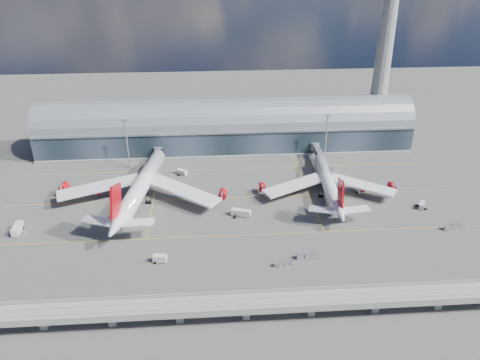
{
  "coord_description": "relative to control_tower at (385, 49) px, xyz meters",
  "views": [
    {
      "loc": [
        -9.58,
        -162.5,
        102.57
      ],
      "look_at": [
        2.85,
        10.0,
        14.0
      ],
      "focal_mm": 35.0,
      "sensor_mm": 36.0,
      "label": 1
    }
  ],
  "objects": [
    {
      "name": "service_truck_1",
      "position": [
        -113.43,
        -108.0,
        -50.2
      ],
      "size": [
        5.2,
        3.03,
        2.86
      ],
      "rotation": [
        0.0,
        0.0,
        1.42
      ],
      "color": "silver",
      "rests_on": "ground"
    },
    {
      "name": "floodlight_mast_left",
      "position": [
        -135.0,
        -28.0,
        -38.0
      ],
      "size": [
        3.0,
        0.7,
        25.7
      ],
      "color": "gray",
      "rests_on": "ground"
    },
    {
      "name": "service_truck_5",
      "position": [
        -108.23,
        -37.73,
        -50.36
      ],
      "size": [
        5.32,
        4.67,
        2.5
      ],
      "rotation": [
        0.0,
        0.0,
        0.93
      ],
      "color": "silver",
      "rests_on": "ground"
    },
    {
      "name": "cargo_train_1",
      "position": [
        -69.45,
        -113.1,
        -50.81
      ],
      "size": [
        7.22,
        3.47,
        1.59
      ],
      "rotation": [
        0.0,
        0.0,
        1.28
      ],
      "color": "gray",
      "rests_on": "ground"
    },
    {
      "name": "service_truck_4",
      "position": [
        -26.67,
        -61.03,
        -50.02
      ],
      "size": [
        3.29,
        5.79,
        3.2
      ],
      "rotation": [
        0.0,
        0.0,
        0.12
      ],
      "color": "silver",
      "rests_on": "ground"
    },
    {
      "name": "floodlight_mast_right",
      "position": [
        -35.0,
        -28.0,
        -38.0
      ],
      "size": [
        3.0,
        0.7,
        25.7
      ],
      "color": "gray",
      "rests_on": "ground"
    },
    {
      "name": "jet_bridge_left",
      "position": [
        -121.19,
        -29.88,
        -46.46
      ],
      "size": [
        4.4,
        28.0,
        7.25
      ],
      "color": "gray",
      "rests_on": "ground"
    },
    {
      "name": "service_truck_0",
      "position": [
        -170.96,
        -84.71,
        -49.96
      ],
      "size": [
        3.01,
        7.91,
        3.24
      ],
      "rotation": [
        0.0,
        0.0,
        0.04
      ],
      "color": "silver",
      "rests_on": "ground"
    },
    {
      "name": "guideway",
      "position": [
        -85.0,
        -138.0,
        -46.34
      ],
      "size": [
        220.0,
        8.5,
        7.2
      ],
      "color": "gray",
      "rests_on": "ground"
    },
    {
      "name": "terminal",
      "position": [
        -85.0,
        -5.01,
        -40.3
      ],
      "size": [
        200.0,
        30.0,
        28.0
      ],
      "color": "#1C2830",
      "rests_on": "ground"
    },
    {
      "name": "cargo_train_0",
      "position": [
        -60.08,
        -109.59,
        -50.65
      ],
      "size": [
        8.56,
        2.26,
        1.9
      ],
      "rotation": [
        0.0,
        0.0,
        1.51
      ],
      "color": "gray",
      "rests_on": "ground"
    },
    {
      "name": "airliner_left",
      "position": [
        -125.11,
        -63.01,
        -44.72
      ],
      "size": [
        75.37,
        79.32,
        24.22
      ],
      "rotation": [
        0.0,
        0.0,
        -0.16
      ],
      "color": "white",
      "rests_on": "ground"
    },
    {
      "name": "service_truck_2",
      "position": [
        -82.14,
        -78.78,
        -50.07
      ],
      "size": [
        8.59,
        5.01,
        3.0
      ],
      "rotation": [
        0.0,
        0.0,
        1.23
      ],
      "color": "silver",
      "rests_on": "ground"
    },
    {
      "name": "taxi_lines",
      "position": [
        -85.0,
        -60.89,
        -51.63
      ],
      "size": [
        200.0,
        80.12,
        0.01
      ],
      "color": "gold",
      "rests_on": "ground"
    },
    {
      "name": "jet_bridge_right",
      "position": [
        -38.2,
        -31.82,
        -46.46
      ],
      "size": [
        4.4,
        32.0,
        7.25
      ],
      "color": "gray",
      "rests_on": "ground"
    },
    {
      "name": "cargo_train_2",
      "position": [
        1.9,
        -94.83,
        -50.62
      ],
      "size": [
        8.86,
        2.84,
        1.95
      ],
      "rotation": [
        0.0,
        0.0,
        1.45
      ],
      "color": "gray",
      "rests_on": "ground"
    },
    {
      "name": "service_truck_3",
      "position": [
        -4.02,
        -77.77,
        -50.37
      ],
      "size": [
        4.19,
        5.43,
        2.47
      ],
      "rotation": [
        0.0,
        0.0,
        -0.5
      ],
      "color": "silver",
      "rests_on": "ground"
    },
    {
      "name": "airliner_right",
      "position": [
        -41.81,
        -63.22,
        -46.29
      ],
      "size": [
        62.18,
        65.0,
        20.61
      ],
      "rotation": [
        0.0,
        0.0,
        -0.06
      ],
      "color": "white",
      "rests_on": "ground"
    },
    {
      "name": "control_tower",
      "position": [
        0.0,
        0.0,
        0.0
      ],
      "size": [
        19.0,
        19.0,
        103.0
      ],
      "color": "gray",
      "rests_on": "ground"
    },
    {
      "name": "ground",
      "position": [
        -85.0,
        -83.0,
        -51.64
      ],
      "size": [
        500.0,
        500.0,
        0.0
      ],
      "primitive_type": "plane",
      "color": "#474744",
      "rests_on": "ground"
    }
  ]
}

